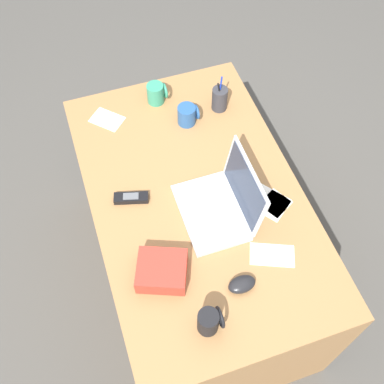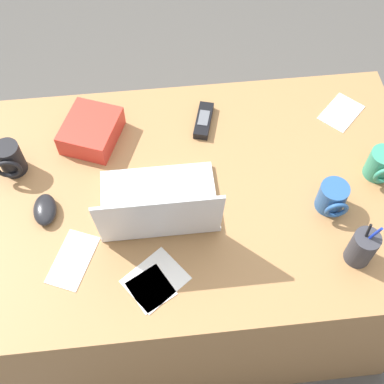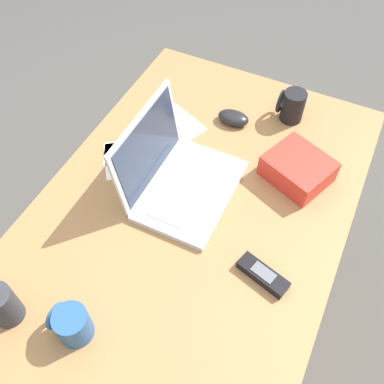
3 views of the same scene
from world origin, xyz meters
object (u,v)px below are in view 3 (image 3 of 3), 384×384
object	(u,v)px
computer_mouse	(233,118)
laptop	(177,176)
pen_holder	(3,305)
snack_bag	(298,169)
coffee_mug_spare	(72,324)
coffee_mug_tall	(292,106)
cordless_phone	(263,275)

from	to	relation	value
computer_mouse	laptop	bearing A→B (deg)	170.21
computer_mouse	pen_holder	size ratio (longest dim) A/B	0.58
snack_bag	computer_mouse	bearing A→B (deg)	62.65
laptop	snack_bag	world-z (taller)	laptop
pen_holder	coffee_mug_spare	bearing A→B (deg)	-78.13
computer_mouse	coffee_mug_tall	distance (m)	0.19
coffee_mug_spare	coffee_mug_tall	bearing A→B (deg)	-13.88
cordless_phone	coffee_mug_spare	bearing A→B (deg)	132.91
coffee_mug_tall	pen_holder	distance (m)	0.98
computer_mouse	pen_holder	world-z (taller)	pen_holder
pen_holder	coffee_mug_tall	bearing A→B (deg)	-22.43
snack_bag	laptop	bearing A→B (deg)	122.16
computer_mouse	coffee_mug_spare	bearing A→B (deg)	173.13
snack_bag	pen_holder	bearing A→B (deg)	145.54
coffee_mug_tall	coffee_mug_spare	world-z (taller)	coffee_mug_tall
snack_bag	coffee_mug_spare	bearing A→B (deg)	154.49
coffee_mug_tall	pen_holder	world-z (taller)	pen_holder
laptop	snack_bag	xyz separation A→B (m)	(0.18, -0.29, -0.01)
computer_mouse	snack_bag	bearing A→B (deg)	-119.73
laptop	snack_bag	bearing A→B (deg)	-57.84
computer_mouse	cordless_phone	xyz separation A→B (m)	(-0.47, -0.27, -0.01)
coffee_mug_tall	snack_bag	distance (m)	0.24
computer_mouse	coffee_mug_tall	xyz separation A→B (m)	(0.10, -0.16, 0.03)
coffee_mug_spare	computer_mouse	bearing A→B (deg)	-4.49
pen_holder	snack_bag	bearing A→B (deg)	-34.46
coffee_mug_tall	coffee_mug_spare	bearing A→B (deg)	166.12
cordless_phone	snack_bag	bearing A→B (deg)	3.97
cordless_phone	pen_holder	distance (m)	0.60
computer_mouse	snack_bag	size ratio (longest dim) A/B	0.58
laptop	computer_mouse	distance (m)	0.32
cordless_phone	snack_bag	distance (m)	0.34
coffee_mug_tall	pen_holder	xyz separation A→B (m)	(-0.91, 0.38, 0.00)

